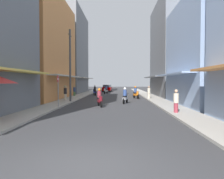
% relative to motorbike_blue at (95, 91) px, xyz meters
% --- Properties ---
extents(ground_plane, '(119.99, 119.99, 0.00)m').
position_rel_motorbike_blue_xyz_m(ground_plane, '(3.00, -3.89, -0.70)').
color(ground_plane, '#38383A').
extents(sidewalk_left, '(2.02, 62.54, 0.12)m').
position_rel_motorbike_blue_xyz_m(sidewalk_left, '(-2.02, -3.89, -0.64)').
color(sidewalk_left, '#ADA89E').
rests_on(sidewalk_left, ground).
extents(sidewalk_right, '(2.02, 62.54, 0.12)m').
position_rel_motorbike_blue_xyz_m(sidewalk_right, '(8.02, -3.89, -0.64)').
color(sidewalk_right, '#ADA89E').
rests_on(sidewalk_right, ground).
extents(building_left_mid, '(7.05, 13.83, 12.31)m').
position_rel_motorbike_blue_xyz_m(building_left_mid, '(-6.03, -6.59, 5.45)').
color(building_left_mid, '#D88C4C').
rests_on(building_left_mid, ground).
extents(building_left_far, '(7.05, 13.15, 15.15)m').
position_rel_motorbike_blue_xyz_m(building_left_far, '(-6.03, 7.88, 6.86)').
color(building_left_far, slate).
rests_on(building_left_far, ground).
extents(building_right_mid, '(7.05, 10.29, 9.21)m').
position_rel_motorbike_blue_xyz_m(building_right_mid, '(12.02, -13.16, 3.89)').
color(building_right_mid, '#8CA5CC').
rests_on(building_right_mid, ground).
extents(building_right_far, '(7.05, 12.15, 13.32)m').
position_rel_motorbike_blue_xyz_m(building_right_far, '(12.02, -1.58, 5.95)').
color(building_right_far, slate).
rests_on(building_right_far, ground).
extents(motorbike_blue, '(0.71, 1.76, 1.58)m').
position_rel_motorbike_blue_xyz_m(motorbike_blue, '(0.00, 0.00, 0.00)').
color(motorbike_blue, black).
rests_on(motorbike_blue, ground).
extents(motorbike_silver, '(0.69, 1.76, 1.58)m').
position_rel_motorbike_blue_xyz_m(motorbike_silver, '(4.34, -11.67, 0.00)').
color(motorbike_silver, black).
rests_on(motorbike_silver, ground).
extents(motorbike_white, '(0.72, 1.75, 1.58)m').
position_rel_motorbike_blue_xyz_m(motorbike_white, '(1.42, 4.67, 0.00)').
color(motorbike_white, black).
rests_on(motorbike_white, ground).
extents(motorbike_orange, '(0.74, 1.75, 1.58)m').
position_rel_motorbike_blue_xyz_m(motorbike_orange, '(5.83, -5.69, 0.00)').
color(motorbike_orange, black).
rests_on(motorbike_orange, ground).
extents(motorbike_maroon, '(0.68, 1.77, 1.58)m').
position_rel_motorbike_blue_xyz_m(motorbike_maroon, '(2.08, -14.36, 0.00)').
color(motorbike_maroon, black).
rests_on(motorbike_maroon, ground).
extents(parked_car, '(1.99, 4.19, 1.45)m').
position_rel_motorbike_blue_xyz_m(parked_car, '(1.19, 12.96, 0.04)').
color(parked_car, '#8C0000').
rests_on(parked_car, ground).
extents(pedestrian_foreground, '(0.44, 0.44, 1.64)m').
position_rel_motorbike_blue_xyz_m(pedestrian_foreground, '(-2.61, -2.44, 0.22)').
color(pedestrian_foreground, '#598C59').
rests_on(pedestrian_foreground, ground).
extents(pedestrian_far, '(0.34, 0.34, 1.61)m').
position_rel_motorbike_blue_xyz_m(pedestrian_far, '(7.33, -6.58, 0.10)').
color(pedestrian_far, beige).
rests_on(pedestrian_far, ground).
extents(pedestrian_midway, '(0.44, 0.44, 1.75)m').
position_rel_motorbike_blue_xyz_m(pedestrian_midway, '(-2.20, -9.15, 0.28)').
color(pedestrian_midway, beige).
rests_on(pedestrian_midway, ground).
extents(pedestrian_crossing, '(0.34, 0.34, 1.63)m').
position_rel_motorbike_blue_xyz_m(pedestrian_crossing, '(7.46, -18.46, 0.11)').
color(pedestrian_crossing, '#99333F').
rests_on(pedestrian_crossing, ground).
extents(utility_pole, '(0.20, 1.20, 7.43)m').
position_rel_motorbike_blue_xyz_m(utility_pole, '(-1.26, -10.81, 3.09)').
color(utility_pole, '#4C4C4F').
rests_on(utility_pole, ground).
extents(street_sign_no_entry, '(0.07, 0.60, 2.65)m').
position_rel_motorbike_blue_xyz_m(street_sign_no_entry, '(-1.16, -15.51, 1.01)').
color(street_sign_no_entry, gray).
rests_on(street_sign_no_entry, ground).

